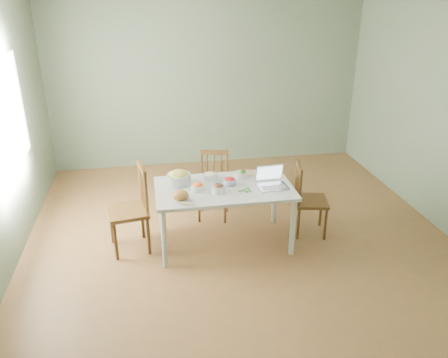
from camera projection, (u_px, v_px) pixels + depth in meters
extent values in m
cube|color=brown|center=(238.00, 235.00, 5.49)|extent=(5.00, 5.00, 0.00)
cube|color=slate|center=(208.00, 82.00, 7.20)|extent=(5.00, 0.00, 2.70)
cube|color=slate|center=(325.00, 252.00, 2.70)|extent=(5.00, 0.00, 2.70)
cube|color=slate|center=(446.00, 118.00, 5.35)|extent=(0.00, 5.00, 2.70)
cube|color=white|center=(5.00, 119.00, 4.77)|extent=(0.04, 1.60, 1.20)
ellipsoid|color=olive|center=(181.00, 195.00, 4.73)|extent=(0.17, 0.17, 0.11)
cube|color=beige|center=(186.00, 204.00, 4.64)|extent=(0.12, 0.06, 0.03)
cylinder|color=#DEC38A|center=(248.00, 173.00, 5.40)|extent=(0.18, 0.18, 0.02)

